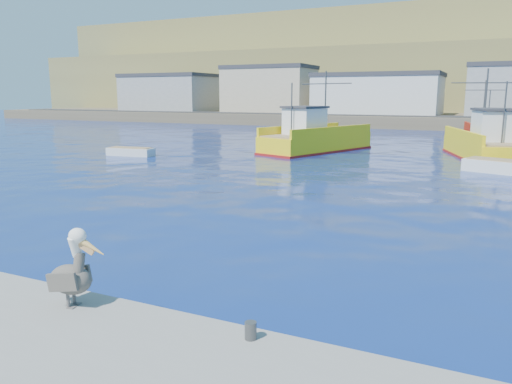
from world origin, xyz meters
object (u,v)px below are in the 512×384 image
trawler_yellow_a (314,139)px  skiff_left (131,152)px  boat_orange (484,130)px  skiff_mid (504,168)px  trawler_yellow_b (487,145)px  pelican (72,273)px

trawler_yellow_a → skiff_left: bearing=-143.7°
boat_orange → trawler_yellow_a: bearing=-124.2°
boat_orange → skiff_mid: boat_orange is taller
trawler_yellow_a → boat_orange: trawler_yellow_a is taller
trawler_yellow_b → trawler_yellow_a: bearing=-177.3°
trawler_yellow_b → boat_orange: 16.99m
pelican → trawler_yellow_a: bearing=100.7°
trawler_yellow_a → skiff_mid: bearing=-23.5°
pelican → boat_orange: bearing=83.0°
skiff_left → skiff_mid: (25.17, 2.53, 0.06)m
trawler_yellow_a → skiff_left: trawler_yellow_a is taller
trawler_yellow_b → pelican: size_ratio=7.03×
skiff_mid → pelican: bearing=-106.8°
skiff_left → skiff_mid: 25.29m
trawler_yellow_b → boat_orange: bearing=92.2°
boat_orange → skiff_mid: size_ratio=1.64×
trawler_yellow_a → pelican: bearing=-79.3°
trawler_yellow_a → boat_orange: size_ratio=1.46×
trawler_yellow_b → skiff_left: trawler_yellow_b is taller
boat_orange → pelican: (-5.98, -48.97, 0.18)m
trawler_yellow_a → skiff_mid: 14.88m
boat_orange → trawler_yellow_b: bearing=-87.8°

